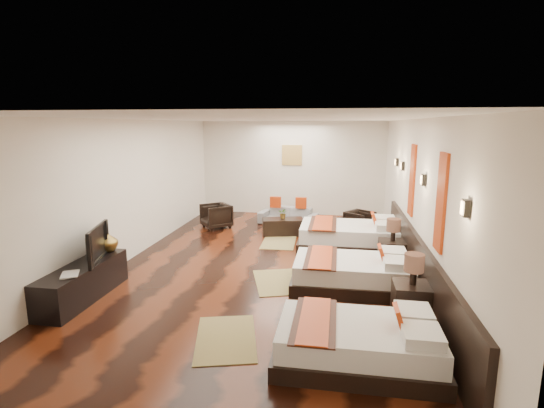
% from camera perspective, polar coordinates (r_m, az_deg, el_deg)
% --- Properties ---
extents(floor, '(5.50, 9.50, 0.01)m').
position_cam_1_polar(floor, '(7.99, -1.27, -8.65)').
color(floor, black).
rests_on(floor, ground).
extents(ceiling, '(5.50, 9.50, 0.01)m').
position_cam_1_polar(ceiling, '(7.52, -1.36, 11.86)').
color(ceiling, white).
rests_on(ceiling, floor).
extents(back_wall, '(5.50, 0.01, 2.80)m').
position_cam_1_polar(back_wall, '(12.29, 2.81, 5.02)').
color(back_wall, silver).
rests_on(back_wall, floor).
extents(left_wall, '(0.01, 9.50, 2.80)m').
position_cam_1_polar(left_wall, '(8.57, -19.70, 1.73)').
color(left_wall, silver).
rests_on(left_wall, floor).
extents(right_wall, '(0.01, 9.50, 2.80)m').
position_cam_1_polar(right_wall, '(7.62, 19.45, 0.65)').
color(right_wall, silver).
rests_on(right_wall, floor).
extents(headboard_panel, '(0.08, 6.60, 0.90)m').
position_cam_1_polar(headboard_panel, '(7.09, 19.73, -8.09)').
color(headboard_panel, black).
rests_on(headboard_panel, floor).
extents(bed_near, '(1.88, 1.18, 0.72)m').
position_cam_1_polar(bed_near, '(5.01, 12.17, -18.47)').
color(bed_near, black).
rests_on(bed_near, floor).
extents(bed_mid, '(1.98, 1.25, 0.76)m').
position_cam_1_polar(bed_mid, '(7.02, 11.37, -9.47)').
color(bed_mid, black).
rests_on(bed_mid, floor).
extents(bed_far, '(2.21, 1.39, 0.84)m').
position_cam_1_polar(bed_far, '(9.10, 10.96, -4.47)').
color(bed_far, black).
rests_on(bed_far, floor).
extents(nightstand_a, '(0.50, 0.50, 0.99)m').
position_cam_1_polar(nightstand_a, '(6.05, 19.01, -12.43)').
color(nightstand_a, black).
rests_on(nightstand_a, floor).
extents(nightstand_b, '(0.49, 0.49, 0.97)m').
position_cam_1_polar(nightstand_b, '(8.08, 16.50, -6.35)').
color(nightstand_b, black).
rests_on(nightstand_b, floor).
extents(jute_mat_near, '(1.03, 1.35, 0.01)m').
position_cam_1_polar(jute_mat_near, '(5.52, -6.47, -18.22)').
color(jute_mat_near, olive).
rests_on(jute_mat_near, floor).
extents(jute_mat_mid, '(1.07, 1.37, 0.01)m').
position_cam_1_polar(jute_mat_mid, '(7.20, 0.75, -10.86)').
color(jute_mat_mid, olive).
rests_on(jute_mat_mid, floor).
extents(jute_mat_far, '(0.80, 1.23, 0.01)m').
position_cam_1_polar(jute_mat_far, '(9.51, 0.97, -5.36)').
color(jute_mat_far, olive).
rests_on(jute_mat_far, floor).
extents(tv_console, '(0.50, 1.80, 0.55)m').
position_cam_1_polar(tv_console, '(7.12, -24.97, -9.90)').
color(tv_console, black).
rests_on(tv_console, floor).
extents(tv, '(0.40, 0.99, 0.57)m').
position_cam_1_polar(tv, '(7.10, -23.95, -5.10)').
color(tv, black).
rests_on(tv, tv_console).
extents(book, '(0.36, 0.39, 0.03)m').
position_cam_1_polar(book, '(6.66, -27.52, -8.91)').
color(book, black).
rests_on(book, tv_console).
extents(figurine, '(0.42, 0.42, 0.37)m').
position_cam_1_polar(figurine, '(7.56, -22.16, -4.79)').
color(figurine, brown).
rests_on(figurine, tv_console).
extents(sofa, '(1.69, 0.97, 0.46)m').
position_cam_1_polar(sofa, '(11.13, 2.28, -1.71)').
color(sofa, gray).
rests_on(sofa, floor).
extents(armchair_left, '(0.97, 0.97, 0.64)m').
position_cam_1_polar(armchair_left, '(10.85, -7.86, -1.67)').
color(armchair_left, black).
rests_on(armchair_left, floor).
extents(armchair_right, '(0.86, 0.85, 0.56)m').
position_cam_1_polar(armchair_right, '(10.48, 12.22, -2.48)').
color(armchair_right, black).
rests_on(armchair_right, floor).
extents(coffee_table, '(1.09, 0.72, 0.40)m').
position_cam_1_polar(coffee_table, '(10.13, 1.54, -3.19)').
color(coffee_table, black).
rests_on(coffee_table, floor).
extents(table_plant, '(0.28, 0.26, 0.26)m').
position_cam_1_polar(table_plant, '(10.08, 1.59, -1.33)').
color(table_plant, '#286220').
rests_on(table_plant, coffee_table).
extents(orange_panel_a, '(0.04, 0.40, 1.30)m').
position_cam_1_polar(orange_panel_a, '(5.74, 22.65, 0.19)').
color(orange_panel_a, '#D86014').
rests_on(orange_panel_a, right_wall).
extents(orange_panel_b, '(0.04, 0.40, 1.30)m').
position_cam_1_polar(orange_panel_b, '(7.87, 19.08, 3.19)').
color(orange_panel_b, '#D86014').
rests_on(orange_panel_b, right_wall).
extents(sconce_near, '(0.07, 0.12, 0.18)m').
position_cam_1_polar(sconce_near, '(4.66, 25.49, -0.51)').
color(sconce_near, black).
rests_on(sconce_near, right_wall).
extents(sconce_mid, '(0.07, 0.12, 0.18)m').
position_cam_1_polar(sconce_mid, '(6.77, 20.46, 3.19)').
color(sconce_mid, black).
rests_on(sconce_mid, right_wall).
extents(sconce_far, '(0.07, 0.12, 0.18)m').
position_cam_1_polar(sconce_far, '(8.93, 17.83, 5.11)').
color(sconce_far, black).
rests_on(sconce_far, right_wall).
extents(sconce_lounge, '(0.07, 0.12, 0.18)m').
position_cam_1_polar(sconce_lounge, '(9.81, 17.08, 5.65)').
color(sconce_lounge, black).
rests_on(sconce_lounge, right_wall).
extents(gold_artwork, '(0.60, 0.04, 0.60)m').
position_cam_1_polar(gold_artwork, '(12.23, 2.81, 6.88)').
color(gold_artwork, '#AD873F').
rests_on(gold_artwork, back_wall).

